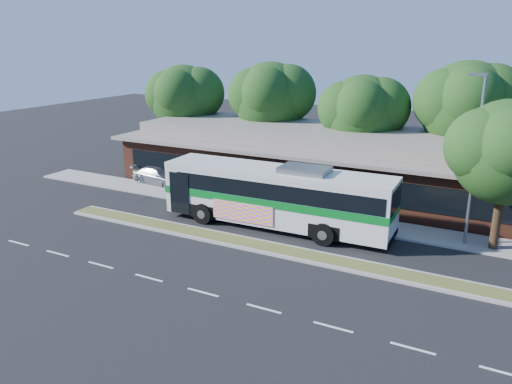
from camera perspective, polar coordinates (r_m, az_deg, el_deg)
ground at (r=26.32m, az=-0.05°, el=-6.82°), size 120.00×120.00×0.00m
median_strip at (r=26.78m, az=0.55°, el=-6.21°), size 26.00×1.10×0.15m
sidewalk at (r=31.71m, az=5.33°, el=-2.56°), size 44.00×2.60×0.12m
parking_lot at (r=44.11m, az=-14.92°, el=2.46°), size 14.00×12.00×0.01m
plaza_building at (r=37.08m, az=9.32°, el=3.50°), size 33.20×11.20×4.45m
lamp_post at (r=27.98m, az=23.73°, el=3.74°), size 0.93×0.18×9.07m
tree_bg_a at (r=44.91m, az=-7.73°, el=10.74°), size 6.47×5.80×8.63m
tree_bg_b at (r=41.71m, az=2.29°, el=10.79°), size 6.69×6.00×9.00m
tree_bg_c at (r=38.09m, az=12.64°, el=8.98°), size 6.24×5.60×8.26m
tree_bg_d at (r=37.82m, az=23.60°, el=9.20°), size 6.91×6.20×9.37m
transit_bus at (r=29.00m, az=2.47°, el=-0.04°), size 13.79×3.49×3.85m
sedan at (r=38.89m, az=-10.97°, el=1.83°), size 4.78×2.29×1.34m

